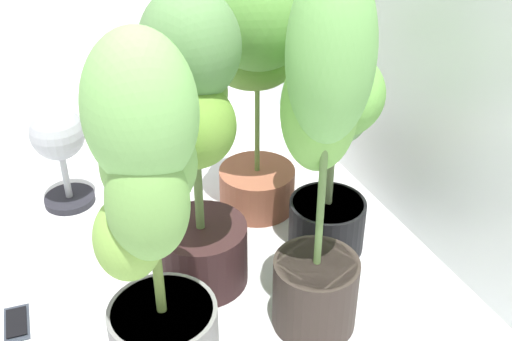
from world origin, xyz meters
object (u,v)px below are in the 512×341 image
potted_plant_back_left (256,64)px  cell_phone (17,323)px  potted_plant_back_center (330,135)px  potted_plant_front_right (149,209)px  potted_plant_back_right (322,152)px  potted_plant_center (195,134)px  floor_fan (59,141)px  nutrient_bottle (135,160)px

potted_plant_back_left → cell_phone: bearing=-71.5°
potted_plant_back_center → cell_phone: potted_plant_back_center is taller
potted_plant_front_right → potted_plant_back_left: bearing=139.2°
potted_plant_back_right → potted_plant_back_center: bearing=146.4°
potted_plant_back_center → potted_plant_center: bearing=-87.7°
cell_phone → floor_fan: 0.65m
floor_fan → nutrient_bottle: size_ratio=1.43×
cell_phone → nutrient_bottle: bearing=-127.7°
nutrient_bottle → potted_plant_back_center: bearing=41.6°
potted_plant_back_left → floor_fan: (-0.27, -0.62, -0.28)m
potted_plant_back_center → cell_phone: (-0.01, -0.98, -0.40)m
potted_plant_center → potted_plant_back_center: (-0.02, 0.43, -0.11)m
potted_plant_center → cell_phone: 0.75m
potted_plant_center → potted_plant_back_right: bearing=40.2°
potted_plant_back_right → potted_plant_back_left: bearing=172.4°
nutrient_bottle → potted_plant_center: bearing=6.0°
potted_plant_center → cell_phone: size_ratio=6.07×
potted_plant_back_right → nutrient_bottle: size_ratio=3.85×
potted_plant_back_center → potted_plant_front_right: 0.71m
potted_plant_center → potted_plant_back_center: 0.44m
potted_plant_front_right → potted_plant_back_right: (-0.01, 0.44, 0.04)m
potted_plant_back_right → nutrient_bottle: potted_plant_back_right is taller
potted_plant_center → potted_plant_back_left: (-0.31, 0.31, 0.03)m
potted_plant_center → potted_plant_back_right: potted_plant_back_right is taller
potted_plant_front_right → potted_plant_back_left: potted_plant_front_right is taller
potted_plant_back_center → potted_plant_back_right: (0.29, -0.20, 0.15)m
potted_plant_center → potted_plant_back_left: size_ratio=1.06×
potted_plant_back_right → cell_phone: 1.00m
potted_plant_front_right → potted_plant_back_right: size_ratio=0.90×
potted_plant_back_left → nutrient_bottle: 0.61m
potted_plant_back_center → nutrient_bottle: (-0.55, -0.49, -0.28)m
potted_plant_front_right → cell_phone: bearing=-131.5°
potted_plant_back_right → cell_phone: potted_plant_back_right is taller
potted_plant_back_center → potted_plant_back_right: size_ratio=0.67×
potted_plant_center → floor_fan: 0.70m
potted_plant_center → potted_plant_front_right: size_ratio=0.98×
potted_plant_back_center → potted_plant_front_right: bearing=-64.5°
potted_plant_front_right → cell_phone: 0.68m
cell_phone → potted_plant_back_right: bearing=163.4°
potted_plant_center → potted_plant_back_right: size_ratio=0.89×
potted_plant_back_left → potted_plant_back_right: bearing=-7.6°
potted_plant_back_right → cell_phone: (-0.30, -0.78, -0.54)m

